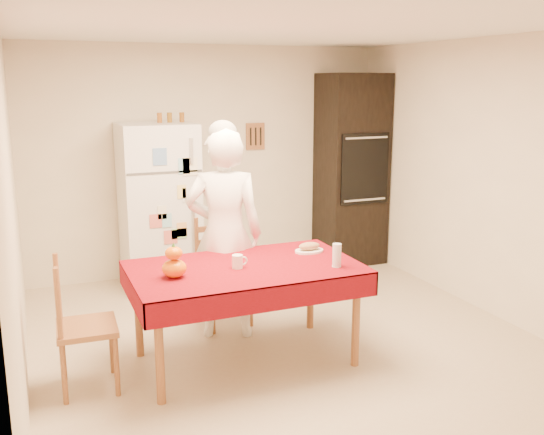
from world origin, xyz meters
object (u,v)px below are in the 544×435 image
dining_table (245,275)px  chair_left (77,321)px  chair_far (221,267)px  bread_plate (309,251)px  wine_glass (337,255)px  pumpkin_lower (174,268)px  seated_woman (224,234)px  coffee_mug (237,262)px  refrigerator (159,206)px  oven_cabinet (351,170)px

dining_table → chair_left: 1.23m
chair_far → bread_plate: (0.54, -0.67, 0.26)m
wine_glass → pumpkin_lower: bearing=169.7°
seated_woman → coffee_mug: bearing=100.9°
refrigerator → dining_table: bearing=-83.9°
dining_table → wine_glass: 0.70m
chair_far → pumpkin_lower: size_ratio=5.46×
wine_glass → bread_plate: 0.44m
seated_woman → bread_plate: seated_woman is taller
bread_plate → chair_left: bearing=-175.4°
refrigerator → dining_table: refrigerator is taller
oven_cabinet → chair_left: size_ratio=2.32×
oven_cabinet → bread_plate: oven_cabinet is taller
refrigerator → chair_far: size_ratio=1.79×
chair_far → chair_left: bearing=-153.7°
chair_far → seated_woman: seated_woman is taller
wine_glass → bread_plate: bearing=92.1°
refrigerator → seated_woman: seated_woman is taller
oven_cabinet → bread_plate: 2.42m
pumpkin_lower → seated_woman: bearing=47.0°
pumpkin_lower → bread_plate: pumpkin_lower is taller
bread_plate → dining_table: bearing=-165.3°
seated_woman → wine_glass: 1.02m
coffee_mug → pumpkin_lower: 0.48m
dining_table → seated_woman: seated_woman is taller
seated_woman → coffee_mug: size_ratio=17.52×
bread_plate → chair_far: bearing=128.9°
refrigerator → bread_plate: size_ratio=7.08×
seated_woman → pumpkin_lower: 0.83m
chair_far → chair_left: (-1.29, -0.82, 0.00)m
dining_table → bread_plate: bread_plate is taller
bread_plate → coffee_mug: bearing=-164.4°
refrigerator → chair_far: 1.27m
chair_left → wine_glass: bearing=-96.5°
oven_cabinet → seated_woman: oven_cabinet is taller
oven_cabinet → wine_glass: (-1.44, -2.34, -0.25)m
chair_left → oven_cabinet: bearing=-55.5°
chair_left → seated_woman: seated_woman is taller
chair_left → seated_woman: bearing=-64.4°
dining_table → coffee_mug: coffee_mug is taller
chair_left → coffee_mug: size_ratio=9.50×
dining_table → pumpkin_lower: pumpkin_lower is taller
dining_table → coffee_mug: 0.14m
pumpkin_lower → chair_far: bearing=55.3°
refrigerator → chair_far: bearing=-76.5°
refrigerator → oven_cabinet: (2.28, 0.05, 0.25)m
oven_cabinet → wine_glass: size_ratio=12.50×
chair_far → wine_glass: (0.56, -1.11, 0.34)m
dining_table → refrigerator: bearing=96.1°
oven_cabinet → chair_left: oven_cabinet is taller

